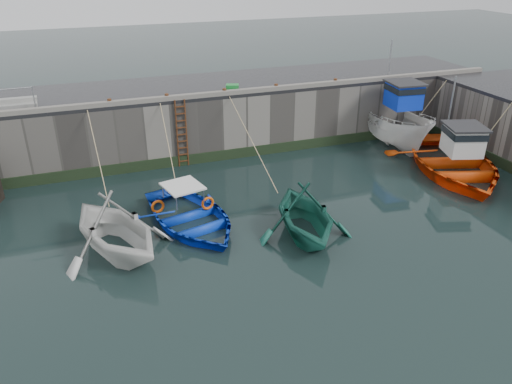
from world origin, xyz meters
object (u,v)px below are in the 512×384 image
object	(u,v)px
boat_near_blue	(191,224)
fish_crate	(232,88)
boat_near_white	(118,252)
bollard_b	(167,97)
bollard_a	(110,102)
boat_far_white	(394,124)
boat_near_blacktrim	(304,234)
boat_far_orange	(453,162)
bollard_c	(224,92)
ladder	(182,134)
bollard_d	(276,87)
bollard_e	(335,81)

from	to	relation	value
boat_near_blue	fish_crate	size ratio (longest dim) A/B	8.83
boat_near_white	bollard_b	world-z (taller)	bollard_b
boat_near_white	bollard_a	bearing A→B (deg)	60.34
boat_far_white	bollard_b	bearing A→B (deg)	-179.28
boat_near_blacktrim	boat_near_white	bearing A→B (deg)	177.82
boat_far_white	fish_crate	xyz separation A→B (m)	(-8.35, 1.46, 2.28)
boat_far_orange	bollard_b	world-z (taller)	boat_far_orange
boat_near_white	bollard_c	world-z (taller)	bollard_c
boat_near_blue	boat_near_blacktrim	world-z (taller)	boat_near_blacktrim
bollard_b	bollard_a	bearing A→B (deg)	180.00
boat_near_white	boat_far_white	xyz separation A→B (m)	(14.83, 5.89, 1.04)
boat_far_white	bollard_a	distance (m)	14.29
boat_near_white	bollard_c	distance (m)	9.73
boat_near_white	bollard_b	size ratio (longest dim) A/B	16.83
ladder	bollard_b	xyz separation A→B (m)	(-0.50, 0.34, 1.71)
ladder	bollard_b	world-z (taller)	bollard_b
bollard_b	boat_far_white	bearing A→B (deg)	-5.24
boat_near_blue	boat_near_blacktrim	xyz separation A→B (m)	(3.67, -2.11, 0.00)
ladder	bollard_b	bearing A→B (deg)	146.14
boat_far_orange	boat_near_white	bearing A→B (deg)	-156.10
boat_far_white	boat_far_orange	size ratio (longest dim) A/B	0.78
boat_near_white	bollard_c	size ratio (longest dim) A/B	16.83
bollard_c	boat_near_blacktrim	bearing A→B (deg)	-86.48
boat_near_blue	boat_far_white	xyz separation A→B (m)	(12.05, 4.88, 1.04)
bollard_d	bollard_e	world-z (taller)	same
boat_near_white	bollard_d	bearing A→B (deg)	15.65
ladder	bollard_d	xyz separation A→B (m)	(4.80, 0.34, 1.71)
boat_near_blacktrim	bollard_d	bearing A→B (deg)	82.74
boat_far_white	bollard_b	distance (m)	11.83
ladder	boat_far_orange	xyz separation A→B (m)	(11.49, -4.91, -1.11)
ladder	bollard_a	world-z (taller)	bollard_a
bollard_c	bollard_d	bearing A→B (deg)	0.00
fish_crate	ladder	bearing A→B (deg)	-146.78
bollard_b	boat_near_white	bearing A→B (deg)	-115.12
boat_near_blacktrim	bollard_b	xyz separation A→B (m)	(-3.19, 8.04, 3.30)
boat_near_blue	bollard_d	distance (m)	8.92
ladder	fish_crate	bearing A→B (deg)	15.12
bollard_b	bollard_d	world-z (taller)	same
bollard_a	bollard_d	distance (m)	7.80
boat_near_blue	bollard_d	xyz separation A→B (m)	(5.78, 5.94, 3.30)
ladder	bollard_e	size ratio (longest dim) A/B	11.43
boat_far_orange	boat_near_blacktrim	bearing A→B (deg)	-144.85
boat_near_blacktrim	bollard_e	bearing A→B (deg)	64.00
boat_near_blue	bollard_e	distance (m)	11.26
ladder	bollard_d	bearing A→B (deg)	4.00
boat_near_blacktrim	bollard_c	xyz separation A→B (m)	(-0.49, 8.04, 3.30)
boat_near_blue	bollard_d	world-z (taller)	bollard_d
boat_near_blue	bollard_e	size ratio (longest dim) A/B	18.98
boat_near_white	boat_far_orange	xyz separation A→B (m)	(15.25, 1.70, 0.48)
ladder	bollard_b	size ratio (longest dim) A/B	11.43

